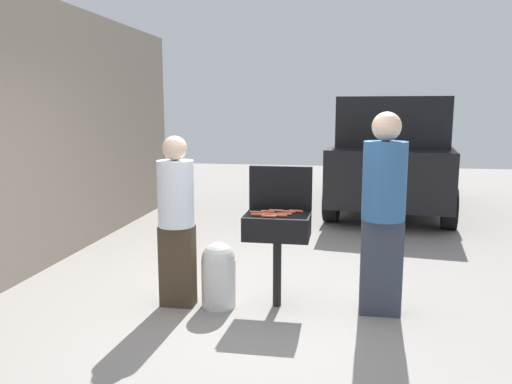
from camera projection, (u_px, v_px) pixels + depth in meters
The scene contains 18 objects.
ground_plane at pixel (250, 311), 4.71m from camera, with size 24.00×24.00×0.00m, color gray.
house_wall_side at pixel (35, 134), 5.87m from camera, with size 0.24×8.00×3.11m, color gray.
bbq_grill at pixel (277, 229), 4.74m from camera, with size 0.60×0.44×0.88m.
grill_lid_open at pixel (281, 188), 4.89m from camera, with size 0.60×0.05×0.42m, color black.
hot_dog_0 at pixel (296, 211), 4.79m from camera, with size 0.03×0.03×0.13m, color #AD4228.
hot_dog_1 at pixel (284, 214), 4.66m from camera, with size 0.03×0.03×0.13m, color #C6593D.
hot_dog_2 at pixel (280, 216), 4.60m from camera, with size 0.03×0.03×0.13m, color #C6593D.
hot_dog_3 at pixel (276, 211), 4.81m from camera, with size 0.03×0.03×0.13m, color #C6593D.
hot_dog_4 at pixel (268, 212), 4.77m from camera, with size 0.03×0.03×0.13m, color #B74C33.
hot_dog_5 at pixel (269, 216), 4.57m from camera, with size 0.03×0.03×0.13m, color #B74C33.
hot_dog_6 at pixel (288, 212), 4.76m from camera, with size 0.03×0.03×0.13m, color #C6593D.
hot_dog_7 at pixel (257, 212), 4.73m from camera, with size 0.03×0.03×0.13m, color #B74C33.
hot_dog_8 at pixel (258, 215), 4.64m from camera, with size 0.03×0.03×0.13m, color #B74C33.
hot_dog_9 at pixel (271, 214), 4.66m from camera, with size 0.03×0.03×0.13m, color #C6593D.
propane_tank at pixel (218, 273), 4.79m from camera, with size 0.32×0.32×0.62m.
person_left at pixel (176, 215), 4.73m from camera, with size 0.34×0.34×1.60m.
person_right at pixel (383, 207), 4.52m from camera, with size 0.38×0.38×1.82m.
parked_minivan at pixel (394, 153), 9.38m from camera, with size 2.47×4.60×2.02m.
Camera 1 is at (0.81, -4.39, 1.86)m, focal length 36.01 mm.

